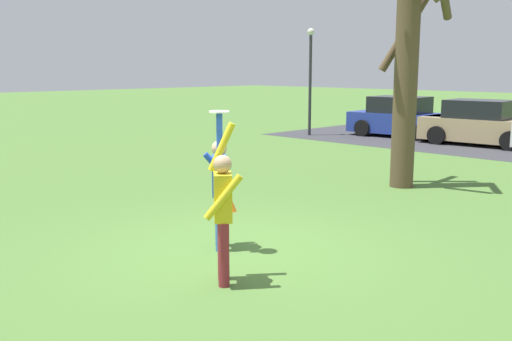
{
  "coord_description": "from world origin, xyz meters",
  "views": [
    {
      "loc": [
        6.21,
        -5.68,
        2.7
      ],
      "look_at": [
        0.35,
        0.16,
        1.24
      ],
      "focal_mm": 40.87,
      "sensor_mm": 36.0,
      "label": 1
    }
  ],
  "objects_px": {
    "frisbee_disc": "(219,112)",
    "lamppost_by_lot": "(310,71)",
    "field_cone_orange": "(230,203)",
    "person_defender": "(223,208)",
    "parked_car_blue": "(402,118)",
    "bare_tree_tall": "(407,47)",
    "person_catcher": "(220,185)",
    "parked_car_tan": "(481,124)"
  },
  "relations": [
    {
      "from": "frisbee_disc",
      "to": "bare_tree_tall",
      "type": "relative_size",
      "value": 0.05
    },
    {
      "from": "person_defender",
      "to": "parked_car_blue",
      "type": "bearing_deg",
      "value": -26.33
    },
    {
      "from": "parked_car_tan",
      "to": "field_cone_orange",
      "type": "distance_m",
      "value": 12.97
    },
    {
      "from": "parked_car_blue",
      "to": "field_cone_orange",
      "type": "height_order",
      "value": "parked_car_blue"
    },
    {
      "from": "person_defender",
      "to": "parked_car_tan",
      "type": "distance_m",
      "value": 15.95
    },
    {
      "from": "person_catcher",
      "to": "parked_car_tan",
      "type": "relative_size",
      "value": 0.49
    },
    {
      "from": "parked_car_blue",
      "to": "lamppost_by_lot",
      "type": "distance_m",
      "value": 4.1
    },
    {
      "from": "lamppost_by_lot",
      "to": "field_cone_orange",
      "type": "height_order",
      "value": "lamppost_by_lot"
    },
    {
      "from": "person_catcher",
      "to": "field_cone_orange",
      "type": "distance_m",
      "value": 2.47
    },
    {
      "from": "person_defender",
      "to": "parked_car_tan",
      "type": "xyz_separation_m",
      "value": [
        -3.65,
        15.52,
        -0.25
      ]
    },
    {
      "from": "frisbee_disc",
      "to": "parked_car_blue",
      "type": "xyz_separation_m",
      "value": [
        -6.07,
        14.97,
        -1.37
      ]
    },
    {
      "from": "parked_car_blue",
      "to": "bare_tree_tall",
      "type": "bearing_deg",
      "value": -62.92
    },
    {
      "from": "person_catcher",
      "to": "person_defender",
      "type": "height_order",
      "value": "person_catcher"
    },
    {
      "from": "person_catcher",
      "to": "frisbee_disc",
      "type": "bearing_deg",
      "value": -0.0
    },
    {
      "from": "person_defender",
      "to": "lamppost_by_lot",
      "type": "distance_m",
      "value": 16.87
    },
    {
      "from": "lamppost_by_lot",
      "to": "bare_tree_tall",
      "type": "bearing_deg",
      "value": -38.52
    },
    {
      "from": "field_cone_orange",
      "to": "lamppost_by_lot",
      "type": "bearing_deg",
      "value": 123.3
    },
    {
      "from": "person_catcher",
      "to": "bare_tree_tall",
      "type": "relative_size",
      "value": 0.35
    },
    {
      "from": "bare_tree_tall",
      "to": "field_cone_orange",
      "type": "relative_size",
      "value": 18.63
    },
    {
      "from": "person_catcher",
      "to": "frisbee_disc",
      "type": "relative_size",
      "value": 7.25
    },
    {
      "from": "frisbee_disc",
      "to": "bare_tree_tall",
      "type": "height_order",
      "value": "bare_tree_tall"
    },
    {
      "from": "bare_tree_tall",
      "to": "field_cone_orange",
      "type": "height_order",
      "value": "bare_tree_tall"
    },
    {
      "from": "parked_car_tan",
      "to": "lamppost_by_lot",
      "type": "bearing_deg",
      "value": -166.72
    },
    {
      "from": "frisbee_disc",
      "to": "lamppost_by_lot",
      "type": "distance_m",
      "value": 15.62
    },
    {
      "from": "parked_car_tan",
      "to": "field_cone_orange",
      "type": "height_order",
      "value": "parked_car_tan"
    },
    {
      "from": "frisbee_disc",
      "to": "lamppost_by_lot",
      "type": "bearing_deg",
      "value": 125.13
    },
    {
      "from": "person_catcher",
      "to": "person_defender",
      "type": "xyz_separation_m",
      "value": [
        1.11,
        -0.92,
        -0.0
      ]
    },
    {
      "from": "person_catcher",
      "to": "lamppost_by_lot",
      "type": "relative_size",
      "value": 0.49
    },
    {
      "from": "person_defender",
      "to": "lamppost_by_lot",
      "type": "height_order",
      "value": "lamppost_by_lot"
    },
    {
      "from": "person_catcher",
      "to": "bare_tree_tall",
      "type": "height_order",
      "value": "bare_tree_tall"
    },
    {
      "from": "parked_car_blue",
      "to": "field_cone_orange",
      "type": "xyz_separation_m",
      "value": [
        4.28,
        -13.15,
        -0.57
      ]
    },
    {
      "from": "parked_car_tan",
      "to": "lamppost_by_lot",
      "type": "relative_size",
      "value": 0.99
    },
    {
      "from": "frisbee_disc",
      "to": "field_cone_orange",
      "type": "distance_m",
      "value": 3.2
    },
    {
      "from": "frisbee_disc",
      "to": "parked_car_tan",
      "type": "distance_m",
      "value": 15.06
    },
    {
      "from": "bare_tree_tall",
      "to": "lamppost_by_lot",
      "type": "bearing_deg",
      "value": 141.48
    },
    {
      "from": "person_defender",
      "to": "field_cone_orange",
      "type": "height_order",
      "value": "person_defender"
    },
    {
      "from": "frisbee_disc",
      "to": "field_cone_orange",
      "type": "height_order",
      "value": "frisbee_disc"
    },
    {
      "from": "frisbee_disc",
      "to": "parked_car_blue",
      "type": "distance_m",
      "value": 16.22
    },
    {
      "from": "person_defender",
      "to": "bare_tree_tall",
      "type": "xyz_separation_m",
      "value": [
        -1.68,
        6.99,
        2.18
      ]
    },
    {
      "from": "lamppost_by_lot",
      "to": "person_defender",
      "type": "bearing_deg",
      "value": -53.78
    },
    {
      "from": "bare_tree_tall",
      "to": "field_cone_orange",
      "type": "bearing_deg",
      "value": -103.47
    },
    {
      "from": "person_catcher",
      "to": "field_cone_orange",
      "type": "xyz_separation_m",
      "value": [
        -1.62,
        1.68,
        -0.82
      ]
    }
  ]
}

